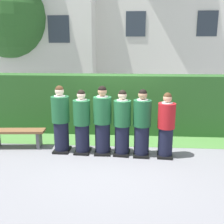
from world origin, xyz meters
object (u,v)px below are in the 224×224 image
student_front_row_1 (82,123)px  wooden_bench (17,135)px  student_front_row_4 (142,125)px  student_front_row_0 (61,121)px  student_front_row_3 (122,124)px  student_in_red_blazer (166,127)px  student_front_row_2 (102,122)px

student_front_row_1 → wooden_bench: (-1.72, 0.20, -0.39)m
student_front_row_4 → wooden_bench: bearing=175.0°
student_front_row_4 → student_front_row_0: bearing=176.3°
student_front_row_0 → wooden_bench: student_front_row_0 is taller
student_front_row_3 → wooden_bench: student_front_row_3 is taller
student_in_red_blazer → wooden_bench: size_ratio=1.08×
student_front_row_4 → student_front_row_1: bearing=177.0°
student_front_row_4 → student_front_row_3: bearing=175.6°
student_front_row_2 → student_in_red_blazer: student_front_row_2 is taller
student_front_row_0 → wooden_bench: (-1.19, 0.15, -0.44)m
student_front_row_0 → student_front_row_1: 0.54m
student_front_row_4 → wooden_bench: 3.20m
student_front_row_1 → student_in_red_blazer: student_front_row_1 is taller
wooden_bench → student_front_row_3: bearing=-5.2°
student_front_row_2 → student_front_row_4: size_ratio=1.03×
student_front_row_0 → student_front_row_2: (1.03, -0.05, 0.01)m
student_front_row_1 → student_front_row_2: size_ratio=0.94×
student_front_row_2 → student_front_row_3: size_ratio=1.05×
student_front_row_3 → student_front_row_4: size_ratio=0.98×
student_front_row_1 → student_in_red_blazer: 2.00m
student_front_row_3 → student_in_red_blazer: (1.02, -0.06, -0.02)m
student_front_row_1 → student_front_row_4: (1.44, -0.08, 0.02)m
student_front_row_4 → student_in_red_blazer: bearing=-2.9°
student_front_row_1 → student_front_row_3: size_ratio=0.99×
student_front_row_1 → student_in_red_blazer: bearing=-3.0°
student_front_row_0 → student_in_red_blazer: student_front_row_0 is taller
student_front_row_0 → student_front_row_2: student_front_row_2 is taller
student_front_row_3 → student_front_row_2: bearing=175.0°
student_front_row_2 → student_front_row_4: (0.94, -0.08, -0.03)m
student_front_row_3 → student_in_red_blazer: 1.03m
student_front_row_4 → wooden_bench: (-3.16, 0.28, -0.41)m
student_front_row_2 → student_in_red_blazer: (1.50, -0.11, -0.06)m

